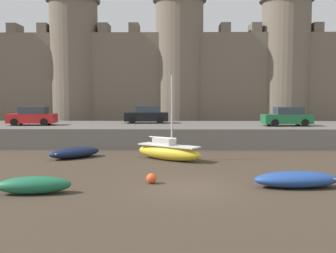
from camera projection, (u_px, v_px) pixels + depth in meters
name	position (u px, v px, depth m)	size (l,w,h in m)	color
ground_plane	(188.00, 188.00, 18.00)	(160.00, 160.00, 0.00)	#423528
quay_road	(181.00, 134.00, 35.33)	(60.31, 10.00, 1.64)	#666059
castle	(179.00, 70.00, 44.97)	(54.37, 6.06, 18.80)	#706354
rowboat_near_channel_left	(34.00, 185.00, 16.97)	(3.28, 1.41, 0.77)	#1E6B47
rowboat_near_channel_right	(75.00, 152.00, 26.68)	(3.68, 3.46, 0.74)	#141E3D
rowboat_foreground_centre	(296.00, 179.00, 18.13)	(4.01, 1.58, 0.76)	#234793
sailboat_foreground_right	(168.00, 151.00, 25.83)	(4.78, 3.86, 5.56)	yellow
mooring_buoy_near_channel	(151.00, 178.00, 18.96)	(0.51, 0.51, 0.51)	#E04C1E
car_quay_east	(287.00, 117.00, 33.58)	(4.17, 2.02, 1.62)	#1E6638
car_quay_centre_east	(32.00, 116.00, 34.42)	(4.17, 2.02, 1.62)	red
car_quay_centre_west	(147.00, 115.00, 37.04)	(4.17, 2.02, 1.62)	black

